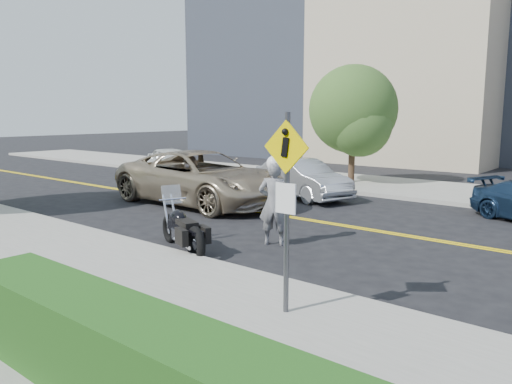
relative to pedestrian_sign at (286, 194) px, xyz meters
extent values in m
plane|color=black|center=(-4.20, 6.31, -1.96)|extent=(120.00, 120.00, 0.00)
cube|color=#9E9B91|center=(-4.20, -1.19, -1.89)|extent=(60.00, 5.00, 0.15)
cube|color=#9E9B91|center=(-4.20, 13.81, -1.89)|extent=(60.00, 5.00, 0.15)
cylinder|color=#4C4C51|center=(0.00, 0.01, -0.31)|extent=(0.08, 0.08, 3.00)
cube|color=#F9D800|center=(0.00, -0.02, 0.69)|extent=(0.78, 0.03, 0.78)
cube|color=white|center=(0.00, -0.02, -0.06)|extent=(0.35, 0.03, 0.45)
imported|color=#9C9B9F|center=(-2.86, 3.44, -0.95)|extent=(0.88, 0.78, 2.02)
sphere|color=white|center=(-2.86, 3.44, 0.01)|extent=(0.36, 0.36, 0.36)
imported|color=tan|center=(-8.09, 6.15, -1.04)|extent=(6.76, 3.32, 1.85)
imported|color=white|center=(-14.69, 10.51, -1.23)|extent=(4.62, 3.22, 1.46)
imported|color=#A8ACB0|center=(-6.16, 9.47, -1.24)|extent=(4.61, 2.87, 1.43)
cylinder|color=#382619|center=(-6.40, 13.64, 0.15)|extent=(0.27, 0.27, 4.23)
sphere|color=#33591C|center=(-6.40, 13.64, 1.34)|extent=(3.81, 3.81, 3.81)
camera|label=1|loc=(4.24, -5.83, 1.17)|focal=35.00mm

